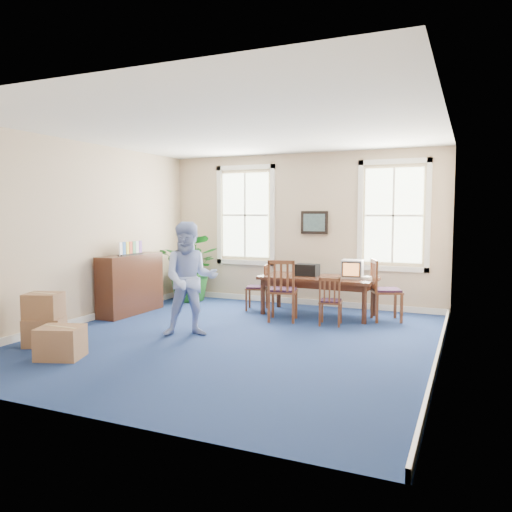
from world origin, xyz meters
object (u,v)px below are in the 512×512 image
at_px(conference_table, 318,296).
at_px(cardboard_boxes, 60,318).
at_px(chair_near_left, 283,290).
at_px(man, 190,279).
at_px(crt_tv, 352,269).
at_px(credenza, 131,283).
at_px(potted_plant, 193,267).

relative_size(conference_table, cardboard_boxes, 1.51).
height_order(chair_near_left, man, man).
xyz_separation_m(crt_tv, man, (-2.05, -2.42, -0.00)).
height_order(man, credenza, man).
bearing_deg(chair_near_left, potted_plant, -35.89).
relative_size(chair_near_left, potted_plant, 0.75).
bearing_deg(cardboard_boxes, credenza, 102.35).
bearing_deg(conference_table, potted_plant, 175.00).
bearing_deg(credenza, conference_table, 22.41).
bearing_deg(chair_near_left, cardboard_boxes, 37.70).
bearing_deg(credenza, chair_near_left, 12.21).
xyz_separation_m(credenza, cardboard_boxes, (0.51, -2.33, -0.19)).
height_order(conference_table, cardboard_boxes, cardboard_boxes).
height_order(conference_table, crt_tv, crt_tv).
distance_m(man, cardboard_boxes, 2.00).
bearing_deg(chair_near_left, conference_table, -133.21).
xyz_separation_m(conference_table, man, (-1.40, -2.37, 0.54)).
bearing_deg(man, potted_plant, 89.43).
bearing_deg(cardboard_boxes, man, 40.66).
distance_m(crt_tv, cardboard_boxes, 5.12).
bearing_deg(credenza, man, -26.89).
bearing_deg(conference_table, man, -118.48).
height_order(potted_plant, cardboard_boxes, potted_plant).
bearing_deg(chair_near_left, man, 47.23).
relative_size(man, credenza, 1.19).
relative_size(crt_tv, cardboard_boxes, 0.29).
distance_m(potted_plant, cardboard_boxes, 4.03).
height_order(crt_tv, potted_plant, potted_plant).
relative_size(chair_near_left, credenza, 0.74).
relative_size(credenza, cardboard_boxes, 1.06).
bearing_deg(chair_near_left, credenza, -1.36).
bearing_deg(crt_tv, conference_table, 179.22).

